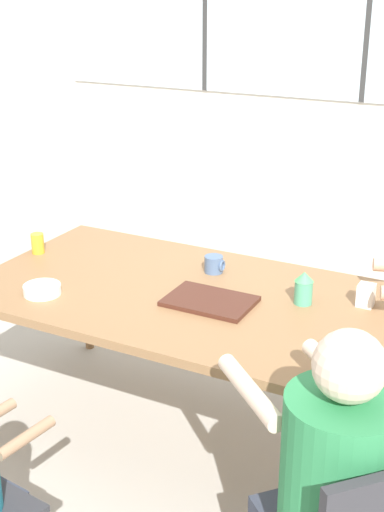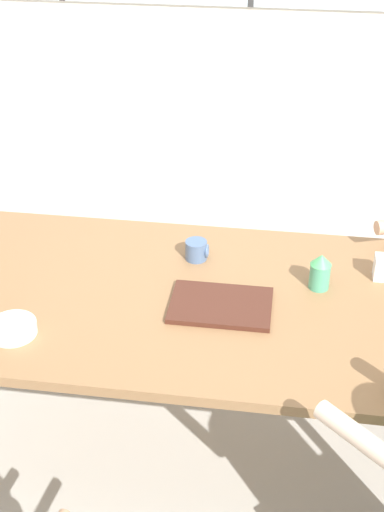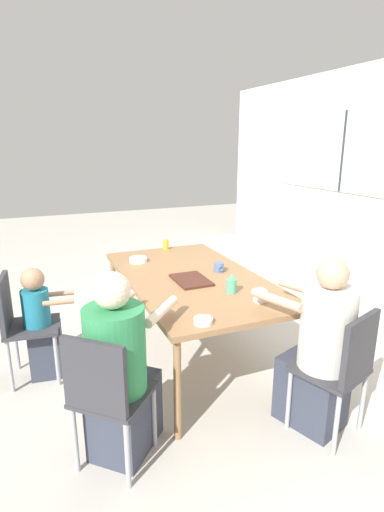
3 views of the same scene
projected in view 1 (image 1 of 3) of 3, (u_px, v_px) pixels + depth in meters
The scene contains 10 objects.
ground_plane at pixel (192, 434), 3.47m from camera, with size 16.00×16.00×0.00m, color #B2ADA3.
wall_back_with_windows at pixel (365, 72), 5.24m from camera, with size 8.40×0.08×2.80m.
dining_table at pixel (192, 303), 3.22m from camera, with size 2.00×1.09×0.76m.
food_tray_dark at pixel (210, 301), 3.10m from camera, with size 0.38×0.26×0.02m.
coffee_mug at pixel (214, 264), 3.41m from camera, with size 0.10×0.09×0.08m.
sippy_cup at pixel (304, 287), 3.07m from camera, with size 0.08×0.08×0.15m.
juice_glass at pixel (38, 243), 3.65m from camera, with size 0.07×0.07×0.10m.
milk_carton_small at pixel (366, 295), 3.06m from camera, with size 0.07×0.07×0.10m.
bowl_white_shallow at pixel (373, 365), 2.57m from camera, with size 0.12×0.12×0.04m.
bowl_cereal at pixel (42, 290), 3.18m from camera, with size 0.17×0.17×0.04m.
Camera 1 is at (1.34, -2.59, 2.08)m, focal length 50.00 mm.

